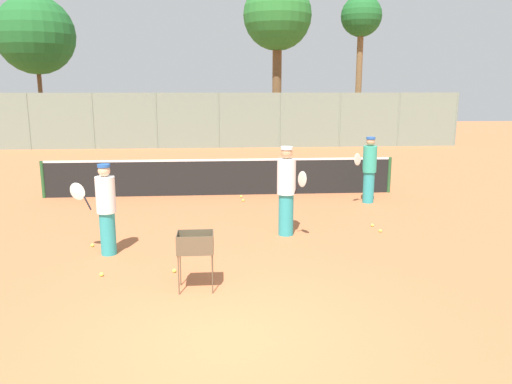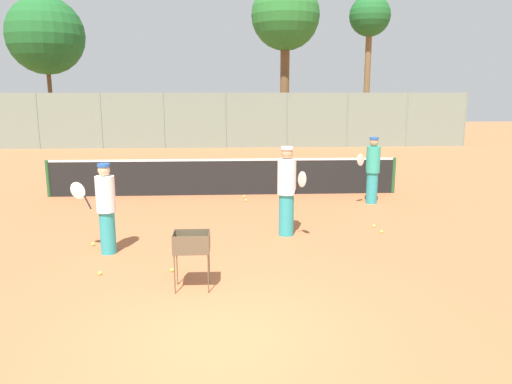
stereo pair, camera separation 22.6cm
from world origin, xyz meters
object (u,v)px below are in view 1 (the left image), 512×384
object	(u,v)px
player_white_outfit	(286,190)
parked_car	(190,129)
tennis_net	(220,176)
ball_cart	(195,247)
player_yellow_shirt	(106,208)
player_red_cap	(369,169)

from	to	relation	value
player_white_outfit	parked_car	distance (m)	20.18
tennis_net	ball_cart	world-z (taller)	tennis_net
tennis_net	parked_car	size ratio (longest dim) A/B	2.43
tennis_net	parked_car	distance (m)	15.85
tennis_net	player_white_outfit	bearing A→B (deg)	-71.89
parked_car	player_white_outfit	bearing A→B (deg)	-81.24
ball_cart	parked_car	size ratio (longest dim) A/B	0.22
player_yellow_shirt	parked_car	distance (m)	20.96
ball_cart	player_white_outfit	bearing A→B (deg)	57.44
tennis_net	player_white_outfit	world-z (taller)	player_white_outfit
player_white_outfit	player_red_cap	bearing A→B (deg)	111.20
tennis_net	player_red_cap	xyz separation A→B (m)	(4.03, -1.29, 0.38)
player_red_cap	ball_cart	world-z (taller)	player_red_cap
player_yellow_shirt	parked_car	bearing A→B (deg)	-81.15
player_white_outfit	ball_cart	size ratio (longest dim) A/B	2.07
player_red_cap	parked_car	bearing A→B (deg)	-109.04
player_red_cap	player_yellow_shirt	distance (m)	7.32
player_yellow_shirt	parked_car	xyz separation A→B (m)	(0.45, 20.95, -0.24)
player_white_outfit	ball_cart	distance (m)	3.37
player_white_outfit	ball_cart	bearing A→B (deg)	-58.69
player_white_outfit	player_red_cap	size ratio (longest dim) A/B	1.05
ball_cart	parked_car	distance (m)	22.81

